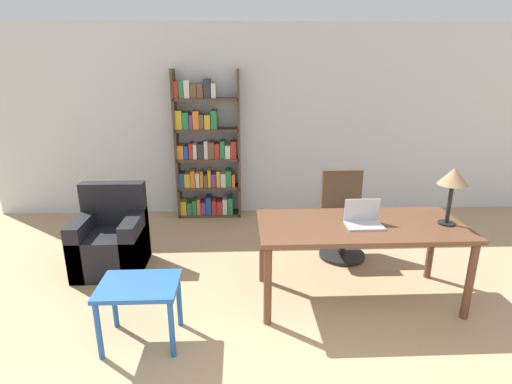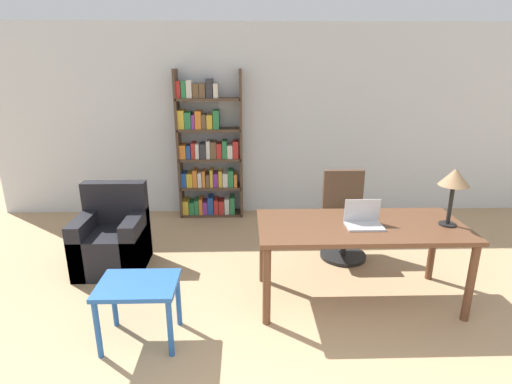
% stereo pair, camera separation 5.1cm
% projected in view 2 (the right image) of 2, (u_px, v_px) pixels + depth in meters
% --- Properties ---
extents(wall_back, '(8.00, 0.06, 2.70)m').
position_uv_depth(wall_back, '(271.00, 122.00, 5.77)').
color(wall_back, silver).
rests_on(wall_back, ground_plane).
extents(desk, '(1.86, 0.84, 0.77)m').
position_uv_depth(desk, '(360.00, 234.00, 3.62)').
color(desk, brown).
rests_on(desk, ground_plane).
extents(laptop, '(0.32, 0.22, 0.23)m').
position_uv_depth(laptop, '(363.00, 220.00, 3.54)').
color(laptop, '#B2B2B7').
rests_on(laptop, desk).
extents(table_lamp, '(0.26, 0.26, 0.52)m').
position_uv_depth(table_lamp, '(454.00, 180.00, 3.45)').
color(table_lamp, black).
rests_on(table_lamp, desk).
extents(office_chair, '(0.52, 0.52, 0.99)m').
position_uv_depth(office_chair, '(344.00, 220.00, 4.59)').
color(office_chair, black).
rests_on(office_chair, ground_plane).
extents(side_table_blue, '(0.61, 0.46, 0.52)m').
position_uv_depth(side_table_blue, '(138.00, 293.00, 3.12)').
color(side_table_blue, '#2356A3').
rests_on(side_table_blue, ground_plane).
extents(armchair, '(0.69, 0.68, 0.91)m').
position_uv_depth(armchair, '(113.00, 241.00, 4.33)').
color(armchair, black).
rests_on(armchair, ground_plane).
extents(bookshelf, '(0.92, 0.28, 2.09)m').
position_uv_depth(bookshelf, '(208.00, 154.00, 5.70)').
color(bookshelf, '#4C3828').
rests_on(bookshelf, ground_plane).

